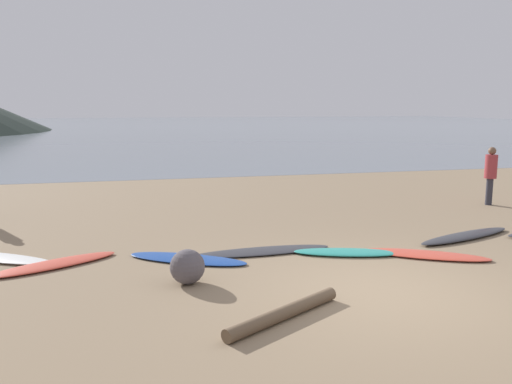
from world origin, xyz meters
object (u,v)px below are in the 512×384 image
(surfboard_5, at_px, (346,252))
(beach_rock_near, at_px, (187,267))
(surfboard_6, at_px, (426,255))
(person_2, at_px, (491,171))
(surfboard_2, at_px, (54,264))
(driftwood_log, at_px, (284,313))
(surfboard_7, at_px, (465,236))
(surfboard_3, at_px, (187,259))
(surfboard_4, at_px, (262,251))

(surfboard_5, relative_size, beach_rock_near, 3.60)
(surfboard_6, bearing_deg, person_2, 73.37)
(surfboard_2, bearing_deg, driftwood_log, -72.03)
(surfboard_7, distance_m, person_2, 4.30)
(surfboard_5, distance_m, beach_rock_near, 3.15)
(surfboard_6, relative_size, beach_rock_near, 4.14)
(surfboard_3, distance_m, surfboard_4, 1.42)
(surfboard_2, relative_size, surfboard_6, 1.00)
(surfboard_6, bearing_deg, surfboard_4, -167.71)
(surfboard_3, xyz_separation_m, surfboard_4, (1.41, 0.16, -0.00))
(surfboard_4, xyz_separation_m, surfboard_6, (2.82, -0.94, 0.01))
(surfboard_2, xyz_separation_m, driftwood_log, (3.16, -3.07, 0.05))
(surfboard_3, xyz_separation_m, surfboard_6, (4.23, -0.78, 0.00))
(surfboard_6, bearing_deg, beach_rock_near, -143.56)
(surfboard_4, bearing_deg, surfboard_7, -1.40)
(person_2, bearing_deg, surfboard_3, -0.04)
(person_2, distance_m, driftwood_log, 9.90)
(surfboard_5, bearing_deg, beach_rock_near, -146.27)
(surfboard_6, distance_m, surfboard_7, 1.81)
(surfboard_6, xyz_separation_m, surfboard_7, (1.52, 0.99, 0.01))
(surfboard_7, xyz_separation_m, person_2, (2.89, 3.06, 0.89))
(beach_rock_near, bearing_deg, surfboard_6, 5.69)
(surfboard_2, relative_size, beach_rock_near, 4.13)
(surfboard_7, bearing_deg, beach_rock_near, 175.32)
(surfboard_4, bearing_deg, surfboard_5, -20.00)
(surfboard_6, height_order, person_2, person_2)
(surfboard_2, distance_m, surfboard_7, 8.00)
(surfboard_2, distance_m, surfboard_5, 5.16)
(surfboard_4, xyz_separation_m, surfboard_5, (1.48, -0.48, 0.01))
(surfboard_6, height_order, driftwood_log, driftwood_log)
(surfboard_3, xyz_separation_m, person_2, (8.64, 3.27, 0.91))
(surfboard_4, distance_m, beach_rock_near, 2.08)
(surfboard_2, relative_size, surfboard_5, 1.15)
(surfboard_3, distance_m, beach_rock_near, 1.25)
(driftwood_log, bearing_deg, person_2, 38.52)
(surfboard_4, distance_m, person_2, 7.92)
(surfboard_2, xyz_separation_m, surfboard_6, (6.48, -0.98, -0.00))
(surfboard_6, relative_size, driftwood_log, 1.12)
(driftwood_log, bearing_deg, surfboard_3, 107.72)
(surfboard_5, relative_size, surfboard_6, 0.87)
(person_2, height_order, driftwood_log, person_2)
(beach_rock_near, bearing_deg, surfboard_2, 146.25)
(surfboard_2, bearing_deg, surfboard_3, -32.97)
(person_2, bearing_deg, surfboard_5, 11.17)
(surfboard_3, bearing_deg, surfboard_7, 32.25)
(surfboard_3, xyz_separation_m, beach_rock_near, (-0.13, -1.22, 0.24))
(surfboard_5, height_order, beach_rock_near, beach_rock_near)
(surfboard_6, xyz_separation_m, beach_rock_near, (-4.36, -0.43, 0.23))
(surfboard_2, distance_m, surfboard_3, 2.25)
(surfboard_3, bearing_deg, surfboard_2, -154.94)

